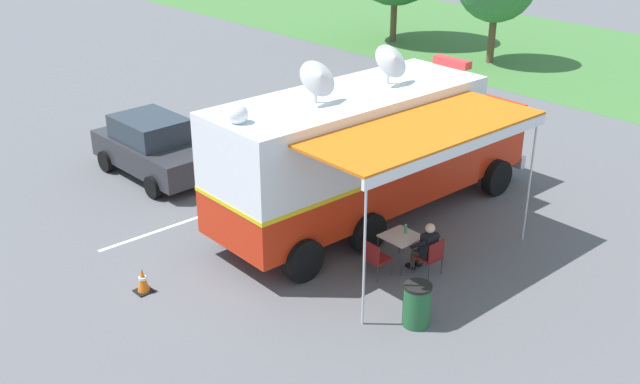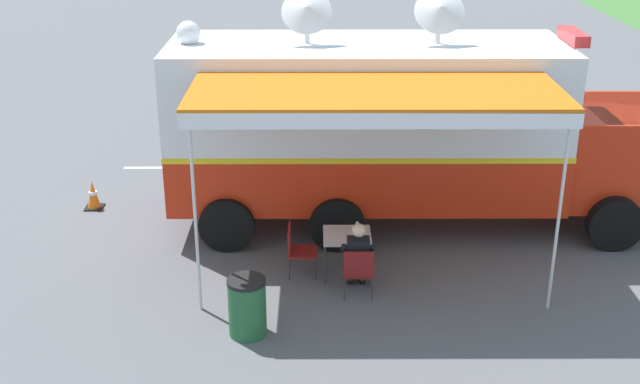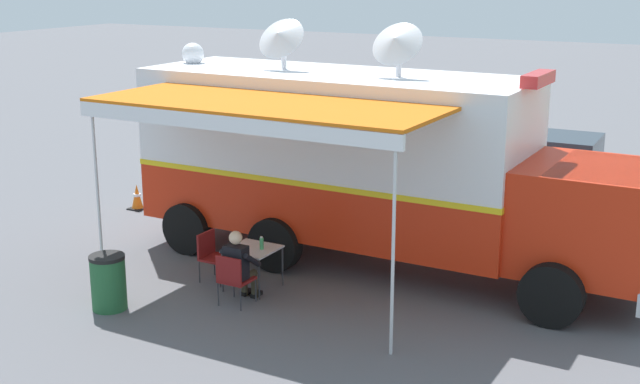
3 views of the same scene
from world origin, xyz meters
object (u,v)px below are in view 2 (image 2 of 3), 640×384
folding_chair_beside_table (297,247)px  seated_responder (358,255)px  folding_chair_at_table (358,269)px  car_behind_truck (277,93)px  car_far_corner (467,106)px  water_bottle (357,228)px  traffic_cone (93,195)px  trash_bin (247,307)px  folding_table (347,238)px  command_truck (405,126)px

folding_chair_beside_table → seated_responder: size_ratio=0.70×
folding_chair_at_table → seated_responder: bearing=178.8°
car_behind_truck → car_far_corner: 4.95m
water_bottle → traffic_cone: size_ratio=0.39×
trash_bin → car_far_corner: size_ratio=0.22×
folding_table → seated_responder: bearing=12.8°
folding_table → folding_chair_beside_table: folding_chair_beside_table is taller
folding_chair_beside_table → folding_table: bearing=89.5°
folding_table → car_far_corner: (-7.11, 3.40, 0.21)m
water_bottle → seated_responder: bearing=-2.8°
command_truck → car_far_corner: (-4.98, 2.20, -1.07)m
trash_bin → traffic_cone: (-4.76, -3.40, -0.18)m
folding_chair_at_table → folding_chair_beside_table: (-0.81, -0.98, 0.00)m
car_far_corner → command_truck: bearing=-23.9°
traffic_cone → car_behind_truck: size_ratio=0.14×
folding_chair_at_table → traffic_cone: (-3.72, -5.11, -0.23)m
folding_chair_beside_table → car_far_corner: (-7.10, 4.25, 0.37)m
car_far_corner → folding_chair_at_table: bearing=-22.4°
traffic_cone → car_far_corner: 9.38m
folding_chair_at_table → folding_chair_beside_table: 1.27m
seated_responder → trash_bin: 2.12m
folding_table → car_far_corner: bearing=154.5°
folding_chair_beside_table → car_far_corner: size_ratio=0.21×
car_behind_truck → car_far_corner: size_ratio=1.00×
folding_chair_at_table → car_behind_truck: car_behind_truck is taller
car_behind_truck → folding_chair_beside_table: bearing=3.7°
command_truck → car_behind_truck: bearing=-157.6°
water_bottle → folding_table: bearing=-80.6°
trash_bin → car_far_corner: bearing=151.0°
command_truck → seated_responder: bearing=-21.1°
traffic_cone → car_behind_truck: bearing=146.7°
seated_responder → trash_bin: seated_responder is taller
folding_table → seated_responder: 0.63m
folding_table → seated_responder: (0.61, 0.14, -0.02)m
command_truck → traffic_cone: (-0.79, -6.17, -1.67)m
folding_chair_beside_table → car_behind_truck: car_behind_truck is taller
folding_chair_at_table → seated_responder: 0.23m
folding_table → traffic_cone: 5.78m
folding_chair_beside_table → traffic_cone: (-2.92, -4.12, -0.23)m
water_bottle → folding_chair_at_table: (0.83, -0.03, -0.32)m
folding_chair_at_table → seated_responder: seated_responder is taller
command_truck → folding_chair_beside_table: bearing=-43.9°
folding_table → folding_chair_at_table: size_ratio=0.94×
folding_chair_beside_table → trash_bin: 1.98m
folding_chair_beside_table → seated_responder: (0.62, 0.99, 0.14)m
command_truck → car_far_corner: size_ratio=2.26×
water_bottle → car_far_corner: car_far_corner is taller
traffic_cone → command_truck: bearing=82.7°
command_truck → water_bottle: size_ratio=42.59×
folding_table → car_far_corner: car_far_corner is taller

